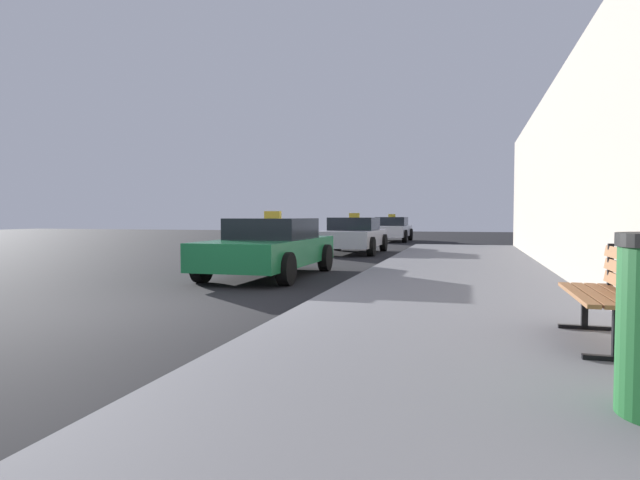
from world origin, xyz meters
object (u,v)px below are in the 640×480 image
bench (610,289)px  car_white (391,229)px  car_green (270,247)px  car_silver (353,235)px

bench → car_white: bearing=103.2°
car_green → car_white: (0.28, 17.11, -0.00)m
car_silver → car_white: size_ratio=0.99×
bench → car_green: size_ratio=0.34×
car_green → car_white: bearing=-90.9°
car_green → car_silver: same height
bench → car_green: 7.86m
car_silver → car_white: bearing=-90.3°
car_silver → bench: bearing=111.4°
car_white → car_silver: bearing=89.7°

